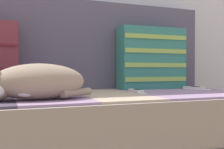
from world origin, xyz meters
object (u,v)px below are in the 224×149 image
Objects in this scene: game_remote_far at (136,91)px; couch at (77,134)px; sleeping_cat at (36,83)px; throw_pillow_striped at (152,58)px; game_remote_near at (195,88)px.

couch is at bearing 168.61° from game_remote_far.
sleeping_cat is 2.23× the size of game_remote_far.
throw_pillow_striped is 0.90m from sleeping_cat.
game_remote_far is (0.54, 0.15, -0.06)m from sleeping_cat.
couch is 0.80m from game_remote_near.
sleeping_cat reaches higher than couch.
throw_pillow_striped reaches higher than game_remote_far.
couch is 0.72m from throw_pillow_striped.
couch is 4.40× the size of sleeping_cat.
sleeping_cat is at bearing -164.10° from game_remote_far.
sleeping_cat is (-0.78, -0.42, -0.13)m from throw_pillow_striped.
throw_pillow_striped is 0.41m from game_remote_far.
couch is 4.36× the size of throw_pillow_striped.
game_remote_near and game_remote_far have the same top height.
throw_pillow_striped is at bearing 28.43° from sleeping_cat.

